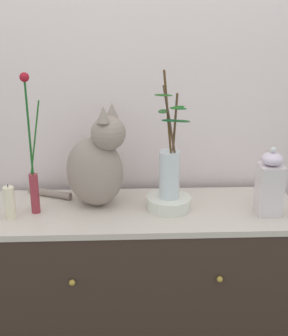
% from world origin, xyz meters
% --- Properties ---
extents(wall_back, '(4.40, 0.08, 2.60)m').
position_xyz_m(wall_back, '(0.00, 0.29, 1.30)').
color(wall_back, silver).
rests_on(wall_back, ground_plane).
extents(sideboard, '(1.29, 0.46, 0.91)m').
position_xyz_m(sideboard, '(0.00, -0.00, 0.46)').
color(sideboard, '#382922').
rests_on(sideboard, ground_plane).
extents(cat_sitting, '(0.46, 0.28, 0.44)m').
position_xyz_m(cat_sitting, '(-0.19, 0.05, 1.09)').
color(cat_sitting, gray).
rests_on(cat_sitting, sideboard).
extents(vase_slim_green, '(0.07, 0.04, 0.57)m').
position_xyz_m(vase_slim_green, '(-0.44, -0.02, 1.10)').
color(vase_slim_green, maroon).
rests_on(vase_slim_green, sideboard).
extents(bowl_porcelain, '(0.19, 0.19, 0.05)m').
position_xyz_m(bowl_porcelain, '(0.10, 0.00, 0.94)').
color(bowl_porcelain, silver).
rests_on(bowl_porcelain, sideboard).
extents(vase_glass_clear, '(0.16, 0.16, 0.52)m').
position_xyz_m(vase_glass_clear, '(0.10, -0.00, 1.09)').
color(vase_glass_clear, silver).
rests_on(vase_glass_clear, bowl_porcelain).
extents(jar_lidded_porcelain, '(0.09, 0.09, 0.28)m').
position_xyz_m(jar_lidded_porcelain, '(0.50, -0.06, 1.04)').
color(jar_lidded_porcelain, silver).
rests_on(jar_lidded_porcelain, sideboard).
extents(candle_pillar, '(0.04, 0.04, 0.15)m').
position_xyz_m(candle_pillar, '(-0.53, -0.07, 0.98)').
color(candle_pillar, '#F0E3C1').
rests_on(candle_pillar, sideboard).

